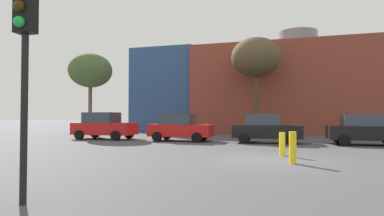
{
  "coord_description": "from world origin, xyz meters",
  "views": [
    {
      "loc": [
        0.4,
        -11.26,
        1.58
      ],
      "look_at": [
        -5.04,
        7.99,
        2.12
      ],
      "focal_mm": 28.59,
      "sensor_mm": 36.0,
      "label": 1
    }
  ],
  "objects_px": {
    "parked_car_0": "(104,126)",
    "bare_tree_1": "(90,71)",
    "traffic_light_near_left": "(24,41)",
    "bare_tree_0": "(256,58)",
    "parked_car_2": "(266,129)",
    "bollard_yellow_0": "(293,148)",
    "parked_car_3": "(365,130)",
    "parked_car_1": "(180,127)",
    "bollard_yellow_1": "(282,144)"
  },
  "relations": [
    {
      "from": "parked_car_1",
      "to": "bare_tree_0",
      "type": "height_order",
      "value": "bare_tree_0"
    },
    {
      "from": "bollard_yellow_0",
      "to": "bare_tree_1",
      "type": "bearing_deg",
      "value": 143.52
    },
    {
      "from": "parked_car_3",
      "to": "traffic_light_near_left",
      "type": "xyz_separation_m",
      "value": [
        -8.94,
        -14.14,
        2.09
      ]
    },
    {
      "from": "bare_tree_0",
      "to": "bollard_yellow_1",
      "type": "xyz_separation_m",
      "value": [
        1.87,
        -12.7,
        -5.92
      ]
    },
    {
      "from": "parked_car_2",
      "to": "bare_tree_1",
      "type": "xyz_separation_m",
      "value": [
        -14.46,
        3.69,
        4.54
      ]
    },
    {
      "from": "parked_car_0",
      "to": "bare_tree_0",
      "type": "relative_size",
      "value": 0.53
    },
    {
      "from": "parked_car_1",
      "to": "bollard_yellow_0",
      "type": "xyz_separation_m",
      "value": [
        6.51,
        -7.86,
        -0.33
      ]
    },
    {
      "from": "traffic_light_near_left",
      "to": "bare_tree_0",
      "type": "distance_m",
      "value": 21.42
    },
    {
      "from": "parked_car_1",
      "to": "bollard_yellow_1",
      "type": "height_order",
      "value": "parked_car_1"
    },
    {
      "from": "parked_car_2",
      "to": "parked_car_1",
      "type": "bearing_deg",
      "value": 180.0
    },
    {
      "from": "bollard_yellow_1",
      "to": "parked_car_0",
      "type": "bearing_deg",
      "value": 153.36
    },
    {
      "from": "bollard_yellow_0",
      "to": "bollard_yellow_1",
      "type": "relative_size",
      "value": 1.14
    },
    {
      "from": "bollard_yellow_0",
      "to": "bollard_yellow_1",
      "type": "xyz_separation_m",
      "value": [
        -0.31,
        2.0,
        -0.06
      ]
    },
    {
      "from": "bare_tree_1",
      "to": "bollard_yellow_1",
      "type": "height_order",
      "value": "bare_tree_1"
    },
    {
      "from": "parked_car_3",
      "to": "bollard_yellow_1",
      "type": "relative_size",
      "value": 4.16
    },
    {
      "from": "bollard_yellow_1",
      "to": "parked_car_3",
      "type": "bearing_deg",
      "value": 53.12
    },
    {
      "from": "parked_car_2",
      "to": "bare_tree_1",
      "type": "distance_m",
      "value": 15.6
    },
    {
      "from": "traffic_light_near_left",
      "to": "bare_tree_0",
      "type": "height_order",
      "value": "bare_tree_0"
    },
    {
      "from": "bollard_yellow_1",
      "to": "parked_car_1",
      "type": "bearing_deg",
      "value": 136.58
    },
    {
      "from": "bare_tree_1",
      "to": "bollard_yellow_0",
      "type": "bearing_deg",
      "value": -36.48
    },
    {
      "from": "parked_car_2",
      "to": "bollard_yellow_0",
      "type": "height_order",
      "value": "parked_car_2"
    },
    {
      "from": "bare_tree_0",
      "to": "bollard_yellow_0",
      "type": "distance_m",
      "value": 15.97
    },
    {
      "from": "parked_car_3",
      "to": "parked_car_1",
      "type": "bearing_deg",
      "value": -180.0
    },
    {
      "from": "parked_car_1",
      "to": "parked_car_3",
      "type": "height_order",
      "value": "parked_car_1"
    },
    {
      "from": "parked_car_0",
      "to": "bare_tree_1",
      "type": "relative_size",
      "value": 0.62
    },
    {
      "from": "parked_car_3",
      "to": "bare_tree_1",
      "type": "bearing_deg",
      "value": 169.4
    },
    {
      "from": "bare_tree_1",
      "to": "bollard_yellow_0",
      "type": "relative_size",
      "value": 6.44
    },
    {
      "from": "parked_car_0",
      "to": "traffic_light_near_left",
      "type": "bearing_deg",
      "value": -63.18
    },
    {
      "from": "parked_car_0",
      "to": "bare_tree_1",
      "type": "distance_m",
      "value": 6.84
    },
    {
      "from": "traffic_light_near_left",
      "to": "bare_tree_1",
      "type": "height_order",
      "value": "bare_tree_1"
    },
    {
      "from": "parked_car_0",
      "to": "bare_tree_1",
      "type": "bearing_deg",
      "value": 134.48
    },
    {
      "from": "traffic_light_near_left",
      "to": "bollard_yellow_1",
      "type": "bearing_deg",
      "value": 149.65
    },
    {
      "from": "traffic_light_near_left",
      "to": "parked_car_2",
      "type": "bearing_deg",
      "value": 163.78
    },
    {
      "from": "parked_car_3",
      "to": "traffic_light_near_left",
      "type": "bearing_deg",
      "value": -122.31
    },
    {
      "from": "parked_car_2",
      "to": "bare_tree_0",
      "type": "xyz_separation_m",
      "value": [
        -1.02,
        6.84,
        5.54
      ]
    },
    {
      "from": "bollard_yellow_0",
      "to": "parked_car_0",
      "type": "bearing_deg",
      "value": 146.77
    },
    {
      "from": "bollard_yellow_1",
      "to": "traffic_light_near_left",
      "type": "bearing_deg",
      "value": -118.77
    },
    {
      "from": "parked_car_0",
      "to": "parked_car_2",
      "type": "relative_size",
      "value": 1.08
    },
    {
      "from": "bare_tree_0",
      "to": "traffic_light_near_left",
      "type": "bearing_deg",
      "value": -97.25
    },
    {
      "from": "traffic_light_near_left",
      "to": "bare_tree_1",
      "type": "relative_size",
      "value": 0.58
    },
    {
      "from": "parked_car_2",
      "to": "bare_tree_1",
      "type": "bearing_deg",
      "value": 165.68
    },
    {
      "from": "bare_tree_0",
      "to": "parked_car_2",
      "type": "bearing_deg",
      "value": -81.49
    },
    {
      "from": "parked_car_3",
      "to": "bollard_yellow_0",
      "type": "xyz_separation_m",
      "value": [
        -4.09,
        -7.86,
        -0.31
      ]
    },
    {
      "from": "traffic_light_near_left",
      "to": "bare_tree_1",
      "type": "xyz_separation_m",
      "value": [
        -10.77,
        17.83,
        2.46
      ]
    },
    {
      "from": "parked_car_0",
      "to": "parked_car_2",
      "type": "bearing_deg",
      "value": -0.0
    },
    {
      "from": "bollard_yellow_0",
      "to": "bollard_yellow_1",
      "type": "height_order",
      "value": "bollard_yellow_0"
    },
    {
      "from": "parked_car_0",
      "to": "bollard_yellow_1",
      "type": "bearing_deg",
      "value": -26.64
    },
    {
      "from": "bare_tree_0",
      "to": "bollard_yellow_0",
      "type": "height_order",
      "value": "bare_tree_0"
    },
    {
      "from": "parked_car_0",
      "to": "parked_car_2",
      "type": "distance_m",
      "value": 10.84
    },
    {
      "from": "parked_car_0",
      "to": "parked_car_3",
      "type": "relative_size",
      "value": 1.09
    }
  ]
}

